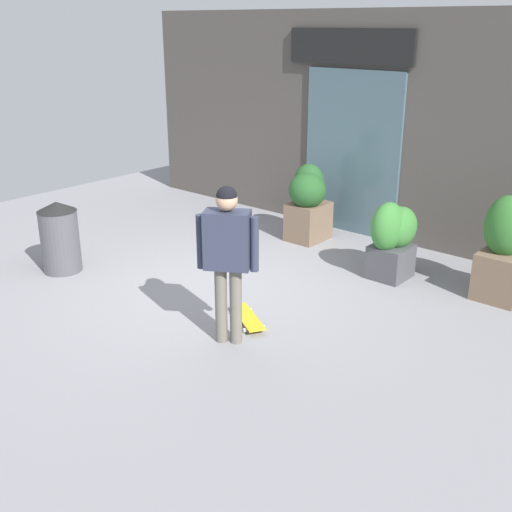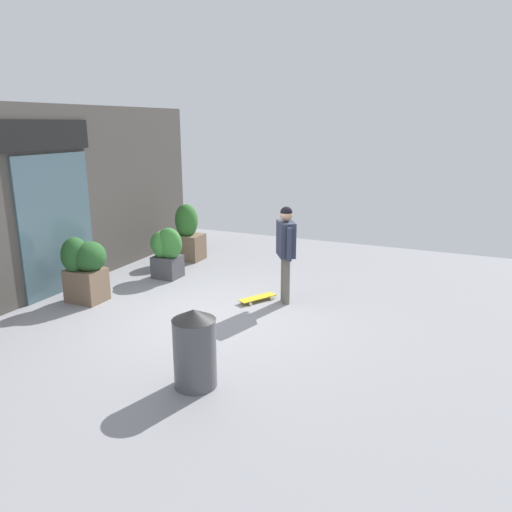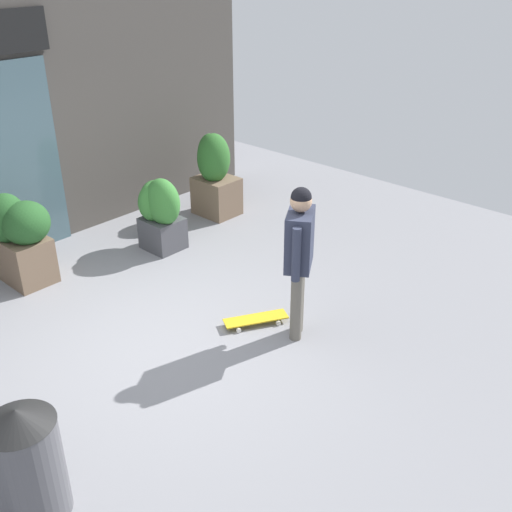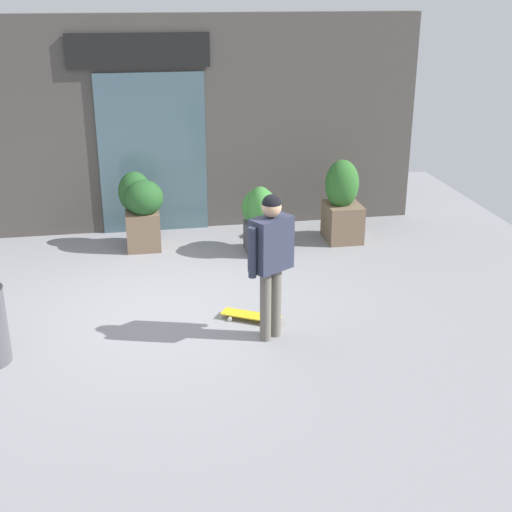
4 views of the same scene
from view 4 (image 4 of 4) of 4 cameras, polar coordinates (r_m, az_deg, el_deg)
name	(u,v)px [view 4 (image 4 of 4)]	position (r m, az deg, el deg)	size (l,w,h in m)	color
ground_plane	(168,309)	(8.94, -7.18, -4.34)	(12.00, 12.00, 0.00)	gray
building_facade	(151,126)	(11.53, -8.58, 10.45)	(8.81, 0.31, 3.45)	#4C4742
skateboarder	(271,252)	(7.76, 1.24, 0.35)	(0.57, 0.47, 1.73)	#666056
skateboard	(251,316)	(8.56, -0.42, -4.91)	(0.73, 0.54, 0.08)	gold
planter_box_left	(261,214)	(10.55, 0.42, 3.42)	(0.54, 0.77, 1.06)	#47474C
planter_box_right	(141,208)	(10.87, -9.39, 3.89)	(0.68, 0.72, 1.19)	brown
planter_box_mid	(342,199)	(11.14, 7.04, 4.66)	(0.57, 0.65, 1.31)	brown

